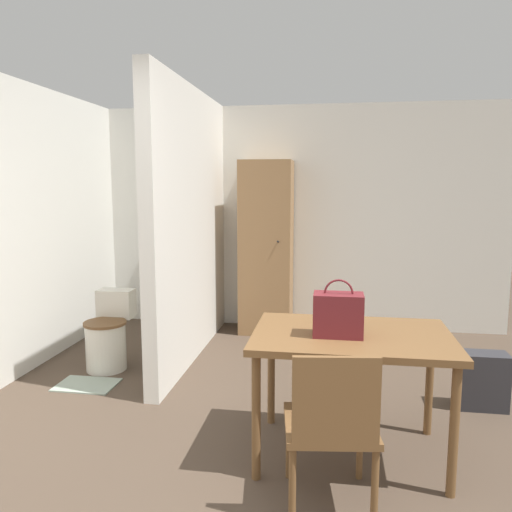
% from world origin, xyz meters
% --- Properties ---
extents(wall_back, '(5.02, 0.12, 2.50)m').
position_xyz_m(wall_back, '(0.00, 3.81, 1.25)').
color(wall_back, silver).
rests_on(wall_back, ground_plane).
extents(wall_left, '(0.12, 4.75, 2.50)m').
position_xyz_m(wall_left, '(-2.07, 1.87, 1.25)').
color(wall_left, silver).
rests_on(wall_left, ground_plane).
extents(partition_wall, '(0.12, 2.27, 2.50)m').
position_xyz_m(partition_wall, '(-0.71, 2.62, 1.25)').
color(partition_wall, silver).
rests_on(partition_wall, ground_plane).
extents(dining_table, '(1.16, 0.79, 0.76)m').
position_xyz_m(dining_table, '(0.72, 1.00, 0.68)').
color(dining_table, brown).
rests_on(dining_table, ground_plane).
extents(wooden_chair, '(0.51, 0.51, 0.85)m').
position_xyz_m(wooden_chair, '(0.61, 0.46, 0.46)').
color(wooden_chair, brown).
rests_on(wooden_chair, ground_plane).
extents(toilet, '(0.37, 0.52, 0.67)m').
position_xyz_m(toilet, '(-1.36, 2.16, 0.29)').
color(toilet, silver).
rests_on(toilet, ground_plane).
extents(handbag, '(0.28, 0.16, 0.33)m').
position_xyz_m(handbag, '(0.64, 0.94, 0.89)').
color(handbag, maroon).
rests_on(handbag, dining_table).
extents(wooden_cabinet, '(0.56, 0.48, 1.89)m').
position_xyz_m(wooden_cabinet, '(-0.12, 3.50, 0.94)').
color(wooden_cabinet, '#997047').
rests_on(wooden_cabinet, ground_plane).
extents(bath_mat, '(0.48, 0.33, 0.01)m').
position_xyz_m(bath_mat, '(-1.36, 1.74, 0.01)').
color(bath_mat, '#99A899').
rests_on(bath_mat, ground_plane).
extents(space_heater, '(0.35, 0.19, 0.42)m').
position_xyz_m(space_heater, '(1.70, 1.80, 0.21)').
color(space_heater, '#2D2D33').
rests_on(space_heater, ground_plane).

